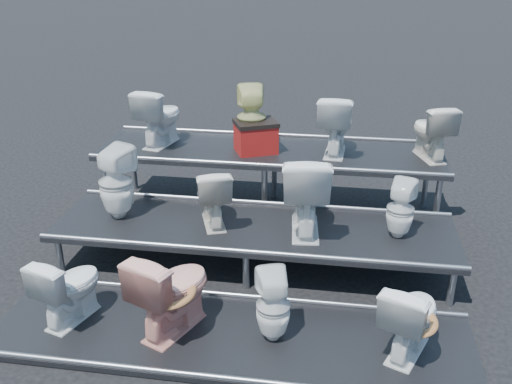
# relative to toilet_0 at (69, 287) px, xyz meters

# --- Properties ---
(ground) EXTENTS (80.00, 80.00, 0.00)m
(ground) POSITION_rel_toilet_0_xyz_m (1.46, 1.30, -0.39)
(ground) COLOR black
(ground) RESTS_ON ground
(tier_front) EXTENTS (4.20, 1.20, 0.06)m
(tier_front) POSITION_rel_toilet_0_xyz_m (1.46, 0.00, -0.36)
(tier_front) COLOR black
(tier_front) RESTS_ON ground
(tier_mid) EXTENTS (4.20, 1.20, 0.46)m
(tier_mid) POSITION_rel_toilet_0_xyz_m (1.46, 1.30, -0.16)
(tier_mid) COLOR black
(tier_mid) RESTS_ON ground
(tier_back) EXTENTS (4.20, 1.20, 0.86)m
(tier_back) POSITION_rel_toilet_0_xyz_m (1.46, 2.60, 0.04)
(tier_back) COLOR black
(tier_back) RESTS_ON ground
(toilet_0) EXTENTS (0.55, 0.73, 0.67)m
(toilet_0) POSITION_rel_toilet_0_xyz_m (0.00, 0.00, 0.00)
(toilet_0) COLOR white
(toilet_0) RESTS_ON tier_front
(toilet_1) EXTENTS (0.72, 0.89, 0.80)m
(toilet_1) POSITION_rel_toilet_0_xyz_m (0.95, 0.00, 0.07)
(toilet_1) COLOR #EA9E8C
(toilet_1) RESTS_ON tier_front
(toilet_2) EXTENTS (0.37, 0.38, 0.65)m
(toilet_2) POSITION_rel_toilet_0_xyz_m (1.83, 0.00, -0.01)
(toilet_2) COLOR white
(toilet_2) RESTS_ON tier_front
(toilet_3) EXTENTS (0.62, 0.77, 0.69)m
(toilet_3) POSITION_rel_toilet_0_xyz_m (2.96, 0.00, 0.01)
(toilet_3) COLOR white
(toilet_3) RESTS_ON tier_front
(toilet_4) EXTENTS (0.47, 0.48, 0.80)m
(toilet_4) POSITION_rel_toilet_0_xyz_m (-0.03, 1.30, 0.47)
(toilet_4) COLOR white
(toilet_4) RESTS_ON tier_mid
(toilet_5) EXTENTS (0.55, 0.71, 0.64)m
(toilet_5) POSITION_rel_toilet_0_xyz_m (1.02, 1.30, 0.39)
(toilet_5) COLOR silver
(toilet_5) RESTS_ON tier_mid
(toilet_6) EXTENTS (0.55, 0.88, 0.85)m
(toilet_6) POSITION_rel_toilet_0_xyz_m (1.99, 1.30, 0.49)
(toilet_6) COLOR white
(toilet_6) RESTS_ON tier_mid
(toilet_7) EXTENTS (0.35, 0.35, 0.61)m
(toilet_7) POSITION_rel_toilet_0_xyz_m (2.94, 1.30, 0.37)
(toilet_7) COLOR white
(toilet_7) RESTS_ON tier_mid
(toilet_8) EXTENTS (0.55, 0.78, 0.72)m
(toilet_8) POSITION_rel_toilet_0_xyz_m (0.07, 2.60, 0.83)
(toilet_8) COLOR white
(toilet_8) RESTS_ON tier_back
(toilet_9) EXTENTS (0.43, 0.44, 0.79)m
(toilet_9) POSITION_rel_toilet_0_xyz_m (1.23, 2.60, 0.86)
(toilet_9) COLOR #D1CF82
(toilet_9) RESTS_ON tier_back
(toilet_10) EXTENTS (0.45, 0.74, 0.73)m
(toilet_10) POSITION_rel_toilet_0_xyz_m (2.24, 2.60, 0.83)
(toilet_10) COLOR white
(toilet_10) RESTS_ON tier_back
(toilet_11) EXTENTS (0.55, 0.73, 0.66)m
(toilet_11) POSITION_rel_toilet_0_xyz_m (3.35, 2.60, 0.80)
(toilet_11) COLOR silver
(toilet_11) RESTS_ON tier_back
(red_crate) EXTENTS (0.58, 0.53, 0.34)m
(red_crate) POSITION_rel_toilet_0_xyz_m (1.29, 2.50, 0.64)
(red_crate) COLOR #9F1C11
(red_crate) RESTS_ON tier_back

